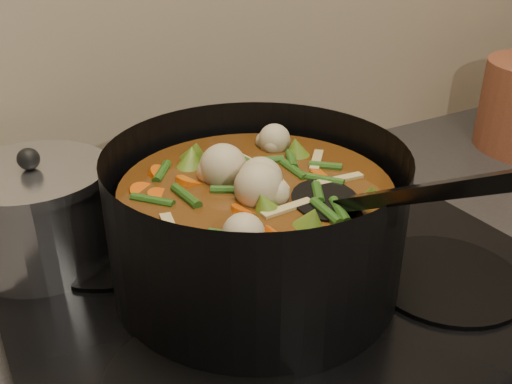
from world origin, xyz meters
TOP-DOWN VIEW (x-y plane):
  - stovetop at (0.00, 1.93)m, footprint 0.62×0.54m
  - stockpot at (-0.03, 1.91)m, footprint 0.38×0.47m
  - saucepan at (-0.24, 2.09)m, footprint 0.18×0.18m

SIDE VIEW (x-z plane):
  - stovetop at x=0.00m, z-range 0.91..0.93m
  - saucepan at x=-0.24m, z-range 0.92..1.07m
  - stockpot at x=-0.03m, z-range 0.89..1.13m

